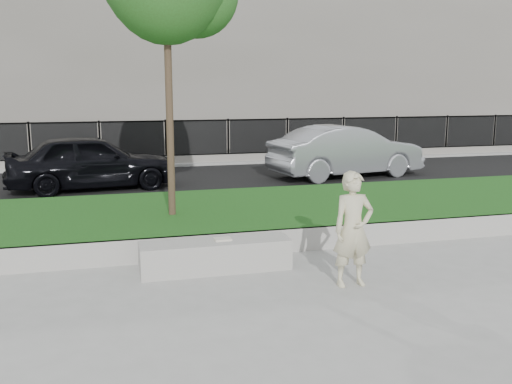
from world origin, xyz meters
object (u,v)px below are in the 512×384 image
object	(u,v)px
man	(353,229)
car_dark	(91,161)
stone_bench	(216,256)
book	(223,239)
car_silver	(346,151)

from	to	relation	value
man	car_dark	distance (m)	9.31
stone_bench	man	size ratio (longest dim) A/B	1.40
book	car_silver	size ratio (longest dim) A/B	0.05
car_dark	car_silver	distance (m)	7.41
book	stone_bench	bearing A→B (deg)	-173.18
car_silver	car_dark	bearing A→B (deg)	81.65
book	car_silver	world-z (taller)	car_silver
man	book	size ratio (longest dim) A/B	6.39
book	car_dark	world-z (taller)	car_dark
man	car_silver	xyz separation A→B (m)	(3.80, 8.78, 0.01)
car_silver	stone_bench	bearing A→B (deg)	134.29
stone_bench	man	world-z (taller)	man
stone_bench	car_dark	distance (m)	7.71
stone_bench	car_dark	bearing A→B (deg)	104.24
car_dark	car_silver	size ratio (longest dim) A/B	0.93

